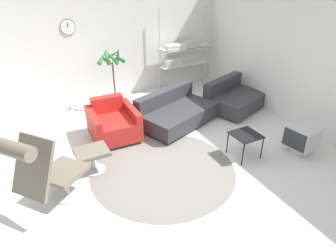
{
  "coord_description": "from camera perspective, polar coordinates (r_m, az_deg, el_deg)",
  "views": [
    {
      "loc": [
        -1.92,
        -3.85,
        2.98
      ],
      "look_at": [
        0.14,
        0.1,
        0.55
      ],
      "focal_mm": 32.0,
      "sensor_mm": 36.0,
      "label": 1
    }
  ],
  "objects": [
    {
      "name": "crt_television",
      "position": [
        5.72,
        24.02,
        -2.13
      ],
      "size": [
        0.51,
        0.54,
        0.52
      ],
      "rotation": [
        0.0,
        0.0,
        1.71
      ],
      "color": "#B7B7B7",
      "rests_on": "ground_plane"
    },
    {
      "name": "ottoman",
      "position": [
        4.92,
        -14.24,
        -5.38
      ],
      "size": [
        0.51,
        0.43,
        0.39
      ],
      "color": "#BCBCC1",
      "rests_on": "ground_plane"
    },
    {
      "name": "potted_plant",
      "position": [
        6.91,
        -10.33,
        9.42
      ],
      "size": [
        0.65,
        0.65,
        1.43
      ],
      "color": "brown",
      "rests_on": "ground_plane"
    },
    {
      "name": "ground_plane",
      "position": [
        5.23,
        -0.8,
        -6.11
      ],
      "size": [
        12.0,
        12.0,
        0.0
      ],
      "primitive_type": "plane",
      "color": "silver"
    },
    {
      "name": "armchair_red",
      "position": [
        5.79,
        -10.37,
        0.31
      ],
      "size": [
        0.88,
        0.93,
        0.73
      ],
      "rotation": [
        0.0,
        0.0,
        3.11
      ],
      "color": "silver",
      "rests_on": "ground_plane"
    },
    {
      "name": "side_table",
      "position": [
        5.25,
        14.58,
        -1.95
      ],
      "size": [
        0.45,
        0.45,
        0.43
      ],
      "color": "black",
      "rests_on": "ground_plane"
    },
    {
      "name": "lounge_chair",
      "position": [
        4.14,
        -22.88,
        -7.16
      ],
      "size": [
        1.09,
        1.01,
        1.23
      ],
      "rotation": [
        0.0,
        0.0,
        -0.9
      ],
      "color": "#BCBCC1",
      "rests_on": "ground_plane"
    },
    {
      "name": "wall_back",
      "position": [
        7.35,
        -12.16,
        15.62
      ],
      "size": [
        12.0,
        0.09,
        2.8
      ],
      "color": "silver",
      "rests_on": "ground_plane"
    },
    {
      "name": "shelf_unit",
      "position": [
        7.91,
        2.51,
        13.86
      ],
      "size": [
        1.38,
        0.28,
        2.05
      ],
      "color": "#BCBCC1",
      "rests_on": "ground_plane"
    },
    {
      "name": "couch_second",
      "position": [
        7.05,
        12.38,
        5.06
      ],
      "size": [
        1.52,
        1.32,
        0.66
      ],
      "rotation": [
        0.0,
        0.0,
        3.49
      ],
      "color": "black",
      "rests_on": "ground_plane"
    },
    {
      "name": "wall_right",
      "position": [
        6.44,
        24.29,
        11.97
      ],
      "size": [
        0.06,
        12.0,
        2.8
      ],
      "color": "silver",
      "rests_on": "ground_plane"
    },
    {
      "name": "round_rug",
      "position": [
        4.95,
        -0.96,
        -8.32
      ],
      "size": [
        2.36,
        2.36,
        0.01
      ],
      "color": "slate",
      "rests_on": "ground_plane"
    },
    {
      "name": "couch_low",
      "position": [
        6.23,
        1.48,
        2.52
      ],
      "size": [
        1.82,
        1.43,
        0.66
      ],
      "rotation": [
        0.0,
        0.0,
        3.49
      ],
      "color": "black",
      "rests_on": "ground_plane"
    }
  ]
}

